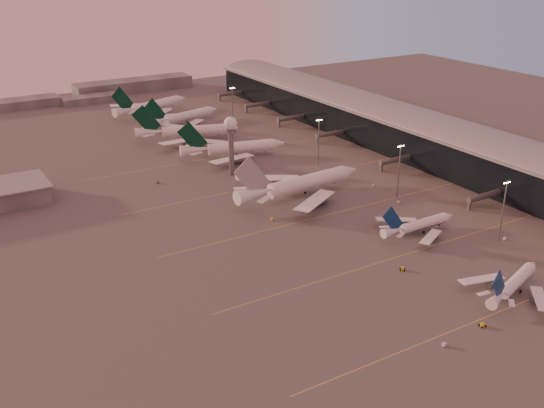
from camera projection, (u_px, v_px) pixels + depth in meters
ground at (382, 279)px, 217.53m from camera, size 700.00×700.00×0.00m
taxiway_markings at (351, 208)px, 276.20m from camera, size 180.00×185.25×0.02m
terminal at (404, 130)px, 352.25m from camera, size 57.00×362.00×23.04m
radar_tower at (231, 134)px, 306.94m from camera, size 6.40×6.40×31.10m
mast_a at (503, 208)px, 240.03m from camera, size 3.60×0.56×25.00m
mast_b at (399, 169)px, 282.13m from camera, size 3.60×0.56×25.00m
mast_c at (319, 140)px, 323.28m from camera, size 3.60×0.56×25.00m
mast_d at (233, 105)px, 393.56m from camera, size 3.60×0.56×25.00m
distant_horizon at (101, 91)px, 474.67m from camera, size 165.00×37.50×9.00m
narrowbody_near at (514, 285)px, 207.60m from camera, size 36.95×29.00×14.95m
narrowbody_mid at (419, 226)px, 250.71m from camera, size 37.99×30.36×14.85m
widebody_white at (300, 187)px, 287.59m from camera, size 68.92×55.03×24.24m
greentail_a at (234, 150)px, 340.43m from camera, size 57.75×46.10×21.35m
greentail_b at (188, 133)px, 369.66m from camera, size 58.83×46.78×22.08m
greentail_c at (184, 119)px, 401.95m from camera, size 55.64×44.38×20.62m
greentail_d at (152, 108)px, 426.60m from camera, size 59.41×47.18×22.45m
gsv_truck_a at (446, 342)px, 180.96m from camera, size 5.90×2.38×2.35m
gsv_tug_near at (482, 325)px, 190.35m from camera, size 2.82×4.10×1.09m
gsv_catering_a at (506, 235)px, 245.50m from camera, size 5.29×3.06×4.09m
gsv_tug_mid at (402, 269)px, 223.08m from camera, size 4.56×4.34×1.13m
gsv_truck_b at (399, 201)px, 280.24m from camera, size 6.08×3.77×2.31m
gsv_truck_c at (273, 218)px, 263.17m from camera, size 5.95×3.67×2.26m
gsv_catering_b at (374, 182)px, 300.14m from camera, size 4.83×2.72×3.76m
gsv_tug_far at (253, 182)px, 303.62m from camera, size 3.87×4.39×1.08m
gsv_truck_d at (158, 181)px, 303.90m from camera, size 4.10×6.42×2.44m
gsv_tug_hangar at (283, 143)px, 363.27m from camera, size 3.87×2.53×1.05m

